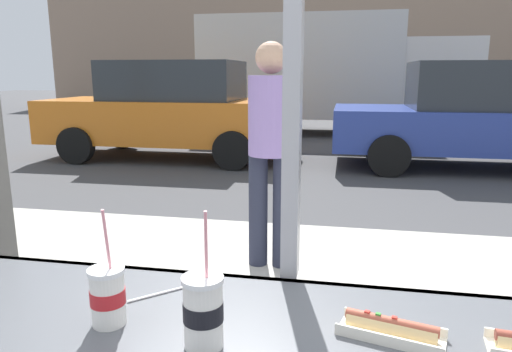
% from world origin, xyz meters
% --- Properties ---
extents(ground_plane, '(60.00, 60.00, 0.00)m').
position_xyz_m(ground_plane, '(0.00, 8.00, 0.00)').
color(ground_plane, '#424244').
extents(sidewalk_strip, '(16.00, 2.80, 0.13)m').
position_xyz_m(sidewalk_strip, '(0.00, 1.60, 0.06)').
color(sidewalk_strip, '#B2ADA3').
rests_on(sidewalk_strip, ground).
extents(building_facade_far, '(28.00, 1.20, 6.39)m').
position_xyz_m(building_facade_far, '(0.00, 20.58, 3.20)').
color(building_facade_far, gray).
rests_on(building_facade_far, ground).
extents(soda_cup_left, '(0.09, 0.09, 0.30)m').
position_xyz_m(soda_cup_left, '(-0.40, -0.30, 1.01)').
color(soda_cup_left, white).
rests_on(soda_cup_left, window_counter).
extents(soda_cup_right, '(0.09, 0.09, 0.33)m').
position_xyz_m(soda_cup_right, '(-0.15, -0.35, 1.02)').
color(soda_cup_right, white).
rests_on(soda_cup_right, window_counter).
extents(hotdog_tray_near, '(0.26, 0.15, 0.05)m').
position_xyz_m(hotdog_tray_near, '(0.27, -0.24, 0.96)').
color(hotdog_tray_near, silver).
rests_on(hotdog_tray_near, window_counter).
extents(loose_straw, '(0.14, 0.13, 0.01)m').
position_xyz_m(loose_straw, '(-0.34, -0.13, 0.94)').
color(loose_straw, white).
rests_on(loose_straw, window_counter).
extents(parked_car_orange, '(4.49, 1.96, 1.76)m').
position_xyz_m(parked_car_orange, '(-2.98, 6.90, 0.89)').
color(parked_car_orange, orange).
rests_on(parked_car_orange, ground).
extents(parked_car_blue, '(4.49, 2.02, 1.73)m').
position_xyz_m(parked_car_blue, '(2.26, 6.90, 0.87)').
color(parked_car_blue, '#283D93').
rests_on(parked_car_blue, ground).
extents(box_truck, '(6.71, 2.44, 2.93)m').
position_xyz_m(box_truck, '(-0.32, 11.15, 1.60)').
color(box_truck, beige).
rests_on(box_truck, ground).
extents(pedestrian, '(0.32, 0.32, 1.63)m').
position_xyz_m(pedestrian, '(-0.37, 2.01, 1.06)').
color(pedestrian, '#25293B').
rests_on(pedestrian, sidewalk_strip).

